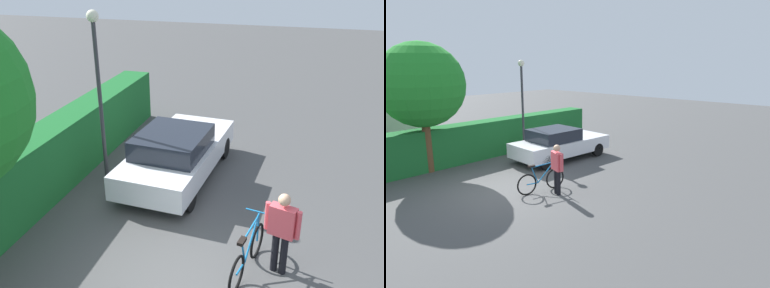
{
  "view_description": "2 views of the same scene",
  "coord_description": "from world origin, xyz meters",
  "views": [
    {
      "loc": [
        -5.41,
        -1.68,
        5.28
      ],
      "look_at": [
        3.25,
        0.77,
        1.26
      ],
      "focal_mm": 39.85,
      "sensor_mm": 36.0,
      "label": 1
    },
    {
      "loc": [
        -6.3,
        -8.9,
        4.09
      ],
      "look_at": [
        3.15,
        -0.37,
        1.06
      ],
      "focal_mm": 32.39,
      "sensor_mm": 36.0,
      "label": 2
    }
  ],
  "objects": [
    {
      "name": "street_lamp",
      "position": [
        3.34,
        3.08,
        2.7
      ],
      "size": [
        0.28,
        0.28,
        4.17
      ],
      "color": "#38383D",
      "rests_on": "ground"
    },
    {
      "name": "bicycle",
      "position": [
        0.74,
        -0.97,
        0.39
      ],
      "size": [
        1.71,
        0.54,
        1.0
      ],
      "color": "black",
      "rests_on": "ground"
    },
    {
      "name": "parked_car_near",
      "position": [
        3.83,
        1.33,
        0.69
      ],
      "size": [
        4.38,
        2.07,
        1.36
      ],
      "color": "silver",
      "rests_on": "ground"
    },
    {
      "name": "person_rider",
      "position": [
        0.92,
        -1.51,
        0.94
      ],
      "size": [
        0.33,
        0.63,
        1.61
      ],
      "color": "black",
      "rests_on": "ground"
    }
  ]
}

